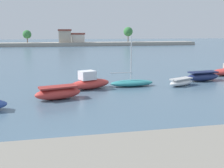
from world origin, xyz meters
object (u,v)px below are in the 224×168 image
at_px(moored_boat_5, 132,83).
at_px(moored_boat_3, 58,93).
at_px(moored_boat_6, 181,82).
at_px(moored_boat_7, 203,76).
at_px(moored_boat_4, 90,82).

bearing_deg(moored_boat_5, moored_boat_3, -153.66).
relative_size(moored_boat_5, moored_boat_6, 1.51).
xyz_separation_m(moored_boat_5, moored_boat_7, (9.57, 1.35, 0.18)).
xyz_separation_m(moored_boat_3, moored_boat_5, (8.11, 4.10, -0.19)).
distance_m(moored_boat_5, moored_boat_6, 5.65).
relative_size(moored_boat_4, moored_boat_7, 1.03).
distance_m(moored_boat_3, moored_boat_7, 18.50).
bearing_deg(moored_boat_6, moored_boat_5, 147.85).
bearing_deg(moored_boat_5, moored_boat_6, -8.77).
xyz_separation_m(moored_boat_6, moored_boat_7, (3.99, 2.17, 0.16)).
bearing_deg(moored_boat_3, moored_boat_7, 2.52).
distance_m(moored_boat_6, moored_boat_7, 4.54).
height_order(moored_boat_3, moored_boat_7, moored_boat_3).
distance_m(moored_boat_3, moored_boat_4, 5.02).
relative_size(moored_boat_5, moored_boat_7, 1.18).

